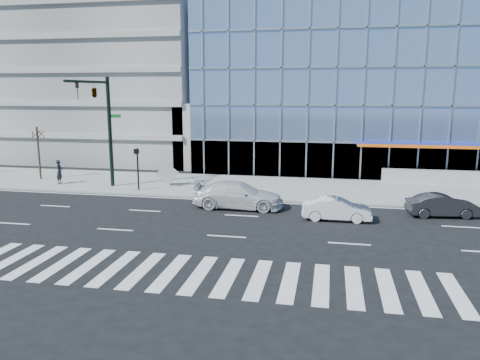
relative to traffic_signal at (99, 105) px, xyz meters
The scene contains 14 objects.
ground 13.41m from the traffic_signal, 22.56° to the right, with size 160.00×160.00×0.00m, color black.
sidewalk 13.03m from the traffic_signal, 17.33° to the left, with size 120.00×8.00×0.15m, color gray.
theatre_building 32.95m from the traffic_signal, 40.61° to the left, with size 42.00×26.00×15.00m, color #7491C1.
parking_garage 23.56m from the traffic_signal, 112.79° to the left, with size 24.00×24.00×20.00m, color gray.
ramp_block 14.68m from the traffic_signal, 69.59° to the left, with size 6.00×8.00×6.00m, color gray.
tower_backdrop 70.43m from the traffic_signal, 106.19° to the left, with size 14.00×14.00×48.00m, color gray.
traffic_signal is the anchor object (origin of this frame).
ped_signal_post 4.75m from the traffic_signal, ahead, with size 0.30×0.33×3.00m.
street_tree_near 7.96m from the traffic_signal, 157.29° to the left, with size 1.10×1.10×4.23m.
white_suv 12.04m from the traffic_signal, 14.88° to the right, with size 2.28×5.60×1.62m, color silver.
white_sedan 17.88m from the traffic_signal, 15.09° to the right, with size 1.34×3.85×1.27m, color silver.
dark_sedan 23.22m from the traffic_signal, ahead, with size 1.39×3.98×1.31m, color black.
pedestrian 6.79m from the traffic_signal, 162.56° to the left, with size 0.68×0.44×1.85m, color black.
tilted_panel 6.90m from the traffic_signal, 30.76° to the left, with size 1.30×0.06×1.30m, color #969696.
Camera 1 is at (4.95, -25.90, 7.21)m, focal length 35.00 mm.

